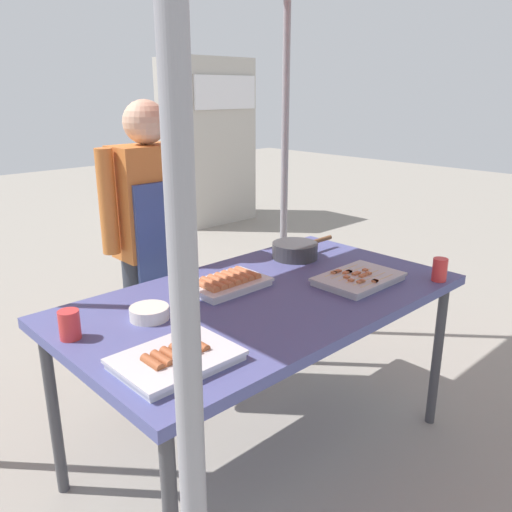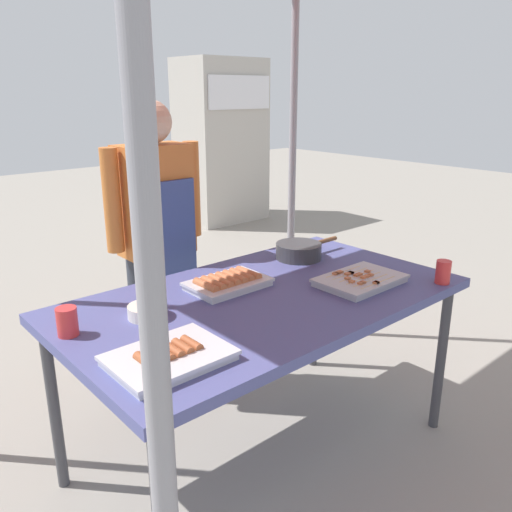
{
  "view_description": "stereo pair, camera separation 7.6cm",
  "coord_description": "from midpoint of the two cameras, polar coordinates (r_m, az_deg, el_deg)",
  "views": [
    {
      "loc": [
        -1.36,
        -1.38,
        1.53
      ],
      "look_at": [
        0.0,
        0.05,
        0.9
      ],
      "focal_mm": 36.71,
      "sensor_mm": 36.0,
      "label": 1
    },
    {
      "loc": [
        -1.3,
        -1.44,
        1.53
      ],
      "look_at": [
        0.0,
        0.05,
        0.9
      ],
      "focal_mm": 36.71,
      "sensor_mm": 36.0,
      "label": 2
    }
  ],
  "objects": [
    {
      "name": "drink_cup_by_wok",
      "position": [
        2.34,
        20.61,
        -1.65
      ],
      "size": [
        0.06,
        0.06,
        0.1
      ],
      "primitive_type": "cylinder",
      "color": "red",
      "rests_on": "stall_table"
    },
    {
      "name": "vendor_woman",
      "position": [
        2.61,
        -9.94,
        2.84
      ],
      "size": [
        0.52,
        0.22,
        1.49
      ],
      "rotation": [
        0.0,
        0.0,
        3.14
      ],
      "color": "#333842",
      "rests_on": "ground"
    },
    {
      "name": "tray_meat_skewers",
      "position": [
        2.25,
        12.22,
        -2.6
      ],
      "size": [
        0.36,
        0.25,
        0.04
      ],
      "color": "#ADADB2",
      "rests_on": "stall_table"
    },
    {
      "name": "ground_plane",
      "position": [
        2.47,
        1.76,
        -20.6
      ],
      "size": [
        18.0,
        18.0,
        0.0
      ],
      "primitive_type": "plane",
      "color": "gray"
    },
    {
      "name": "cooking_wok",
      "position": [
        2.54,
        5.58,
        0.64
      ],
      "size": [
        0.38,
        0.22,
        0.07
      ],
      "color": "#38383A",
      "rests_on": "stall_table"
    },
    {
      "name": "condiment_bowl",
      "position": [
        1.92,
        -10.63,
        -5.94
      ],
      "size": [
        0.14,
        0.14,
        0.05
      ],
      "primitive_type": "cylinder",
      "color": "silver",
      "rests_on": "stall_table"
    },
    {
      "name": "stall_table",
      "position": [
        2.11,
        1.94,
        -5.57
      ],
      "size": [
        1.6,
        0.9,
        0.75
      ],
      "color": "#4C518C",
      "rests_on": "ground"
    },
    {
      "name": "tray_pork_links",
      "position": [
        1.6,
        -8.08,
        -10.85
      ],
      "size": [
        0.35,
        0.26,
        0.05
      ],
      "color": "silver",
      "rests_on": "stall_table"
    },
    {
      "name": "tray_grilled_sausages",
      "position": [
        2.15,
        -2.07,
        -2.9
      ],
      "size": [
        0.33,
        0.22,
        0.05
      ],
      "color": "silver",
      "rests_on": "stall_table"
    },
    {
      "name": "drink_cup_near_edge",
      "position": [
        1.84,
        -18.76,
        -6.8
      ],
      "size": [
        0.07,
        0.07,
        0.1
      ],
      "primitive_type": "cylinder",
      "color": "red",
      "rests_on": "stall_table"
    },
    {
      "name": "neighbor_stall_right",
      "position": [
        6.37,
        -3.47,
        12.36
      ],
      "size": [
        0.95,
        0.72,
        1.88
      ],
      "color": "#B7B2A8",
      "rests_on": "ground"
    }
  ]
}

